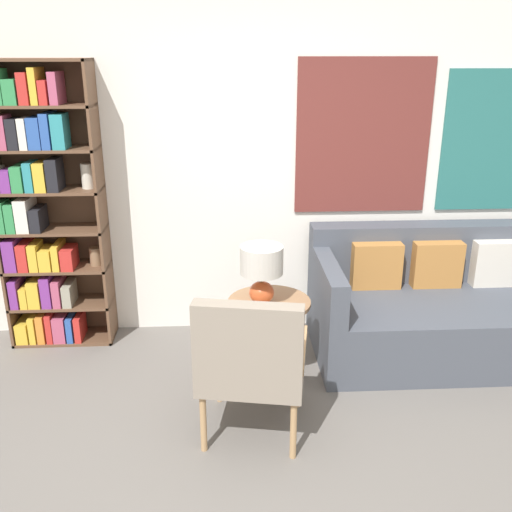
# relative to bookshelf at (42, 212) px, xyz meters

# --- Properties ---
(wall_back) EXTENTS (6.40, 0.08, 2.70)m
(wall_back) POSITION_rel_bookshelf_xyz_m (1.43, 0.19, 0.35)
(wall_back) COLOR white
(wall_back) RESTS_ON ground_plane
(bookshelf) EXTENTS (0.73, 0.30, 2.03)m
(bookshelf) POSITION_rel_bookshelf_xyz_m (0.00, 0.00, 0.00)
(bookshelf) COLOR brown
(bookshelf) RESTS_ON ground_plane
(armchair) EXTENTS (0.66, 0.65, 0.89)m
(armchair) POSITION_rel_bookshelf_xyz_m (1.42, -1.27, -0.49)
(armchair) COLOR tan
(armchair) RESTS_ON ground_plane
(couch) EXTENTS (1.83, 0.95, 0.87)m
(couch) POSITION_rel_bookshelf_xyz_m (2.84, -0.30, -0.68)
(couch) COLOR #474C56
(couch) RESTS_ON ground_plane
(side_table) EXTENTS (0.54, 0.54, 0.55)m
(side_table) POSITION_rel_bookshelf_xyz_m (1.57, -0.59, -0.51)
(side_table) COLOR #99704C
(side_table) RESTS_ON ground_plane
(table_lamp) EXTENTS (0.27, 0.27, 0.38)m
(table_lamp) POSITION_rel_bookshelf_xyz_m (1.52, -0.61, -0.21)
(table_lamp) COLOR #C65128
(table_lamp) RESTS_ON side_table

